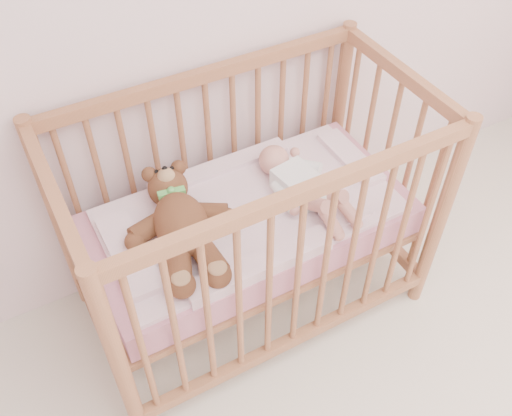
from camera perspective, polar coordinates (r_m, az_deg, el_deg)
crib at (r=2.21m, az=-0.62°, el=-1.34°), size 1.36×0.76×1.00m
mattress at (r=2.22m, az=-0.62°, el=-1.60°), size 1.22×0.62×0.13m
blanket at (r=2.17m, az=-0.63°, el=-0.26°), size 1.10×0.58×0.06m
baby at (r=2.18m, az=4.45°, el=2.67°), size 0.34×0.58×0.13m
teddy_bear at (r=2.02m, az=-7.46°, el=-1.74°), size 0.51×0.66×0.17m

